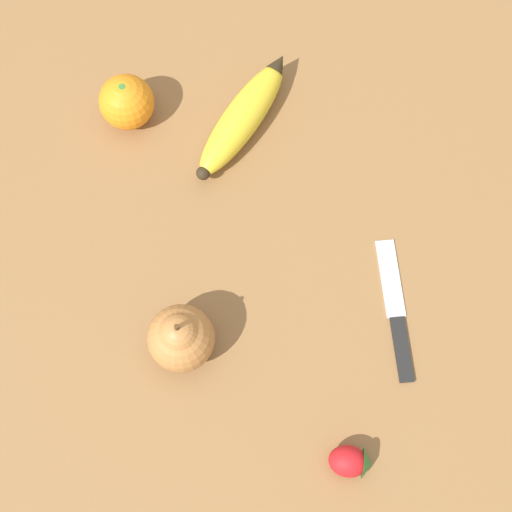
{
  "coord_description": "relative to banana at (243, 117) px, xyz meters",
  "views": [
    {
      "loc": [
        -0.26,
        -0.19,
        0.79
      ],
      "look_at": [
        -0.04,
        -0.02,
        0.03
      ],
      "focal_mm": 50.0,
      "sensor_mm": 36.0,
      "label": 1
    }
  ],
  "objects": [
    {
      "name": "paring_knife",
      "position": [
        -0.09,
        -0.29,
        -0.02
      ],
      "size": [
        0.14,
        0.13,
        0.01
      ],
      "rotation": [
        0.0,
        0.0,
        5.46
      ],
      "color": "silver",
      "rests_on": "ground_plane"
    },
    {
      "name": "banana",
      "position": [
        0.0,
        0.0,
        0.0
      ],
      "size": [
        0.2,
        0.06,
        0.04
      ],
      "rotation": [
        0.0,
        0.0,
        0.11
      ],
      "color": "yellow",
      "rests_on": "ground_plane"
    },
    {
      "name": "ground_plane",
      "position": [
        -0.1,
        -0.1,
        -0.02
      ],
      "size": [
        3.0,
        3.0,
        0.0
      ],
      "primitive_type": "plane",
      "color": "olive"
    },
    {
      "name": "strawberry",
      "position": [
        -0.25,
        -0.34,
        -0.01
      ],
      "size": [
        0.05,
        0.05,
        0.03
      ],
      "rotation": [
        0.0,
        0.0,
        5.25
      ],
      "color": "red",
      "rests_on": "ground_plane"
    },
    {
      "name": "orange",
      "position": [
        -0.08,
        0.12,
        0.01
      ],
      "size": [
        0.07,
        0.07,
        0.07
      ],
      "color": "orange",
      "rests_on": "ground_plane"
    },
    {
      "name": "pear",
      "position": [
        -0.26,
        -0.12,
        0.02
      ],
      "size": [
        0.07,
        0.07,
        0.09
      ],
      "color": "#B2753D",
      "rests_on": "ground_plane"
    }
  ]
}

